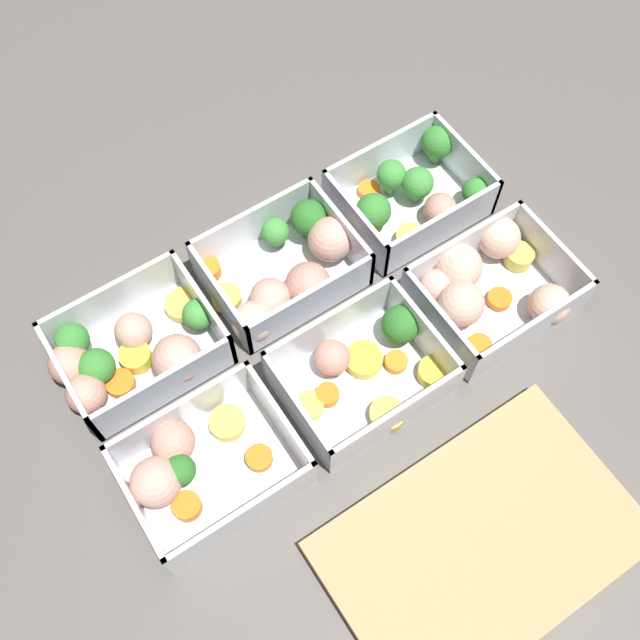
{
  "coord_description": "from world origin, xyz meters",
  "views": [
    {
      "loc": [
        0.19,
        0.29,
        0.71
      ],
      "look_at": [
        0.0,
        0.0,
        0.02
      ],
      "focal_mm": 42.0,
      "sensor_mm": 36.0,
      "label": 1
    }
  ],
  "objects_px": {
    "container_near_left": "(413,193)",
    "container_far_right": "(193,466)",
    "container_near_right": "(131,353)",
    "container_far_left": "(486,283)",
    "container_near_center": "(289,270)",
    "container_far_center": "(366,367)"
  },
  "relations": [
    {
      "from": "container_near_center",
      "to": "container_far_left",
      "type": "xyz_separation_m",
      "value": [
        -0.16,
        0.13,
        -0.0
      ]
    },
    {
      "from": "container_near_right",
      "to": "container_far_center",
      "type": "distance_m",
      "value": 0.24
    },
    {
      "from": "container_near_center",
      "to": "container_far_right",
      "type": "distance_m",
      "value": 0.23
    },
    {
      "from": "container_near_right",
      "to": "container_far_left",
      "type": "xyz_separation_m",
      "value": [
        -0.35,
        0.13,
        0.0
      ]
    },
    {
      "from": "container_far_left",
      "to": "container_far_center",
      "type": "relative_size",
      "value": 0.92
    },
    {
      "from": "container_far_left",
      "to": "container_far_center",
      "type": "xyz_separation_m",
      "value": [
        0.16,
        0.01,
        -0.0
      ]
    },
    {
      "from": "container_near_left",
      "to": "container_near_center",
      "type": "xyz_separation_m",
      "value": [
        0.17,
        0.01,
        0.0
      ]
    },
    {
      "from": "container_near_left",
      "to": "container_far_left",
      "type": "relative_size",
      "value": 1.07
    },
    {
      "from": "container_near_left",
      "to": "container_far_left",
      "type": "height_order",
      "value": "same"
    },
    {
      "from": "container_near_left",
      "to": "container_near_center",
      "type": "relative_size",
      "value": 0.93
    },
    {
      "from": "container_near_left",
      "to": "container_far_center",
      "type": "bearing_deg",
      "value": 41.23
    },
    {
      "from": "container_near_center",
      "to": "container_far_right",
      "type": "xyz_separation_m",
      "value": [
        0.19,
        0.13,
        -0.0
      ]
    },
    {
      "from": "container_near_right",
      "to": "container_far_left",
      "type": "distance_m",
      "value": 0.37
    },
    {
      "from": "container_far_center",
      "to": "container_far_right",
      "type": "xyz_separation_m",
      "value": [
        0.19,
        -0.01,
        0.0
      ]
    },
    {
      "from": "container_near_left",
      "to": "container_far_right",
      "type": "distance_m",
      "value": 0.38
    },
    {
      "from": "container_far_center",
      "to": "container_far_right",
      "type": "relative_size",
      "value": 1.06
    },
    {
      "from": "container_near_right",
      "to": "container_far_left",
      "type": "relative_size",
      "value": 1.15
    },
    {
      "from": "container_near_left",
      "to": "container_far_right",
      "type": "bearing_deg",
      "value": 21.05
    },
    {
      "from": "container_near_center",
      "to": "container_far_right",
      "type": "bearing_deg",
      "value": 34.37
    },
    {
      "from": "container_far_center",
      "to": "container_far_right",
      "type": "distance_m",
      "value": 0.19
    },
    {
      "from": "container_near_left",
      "to": "container_far_left",
      "type": "xyz_separation_m",
      "value": [
        0.01,
        0.14,
        -0.0
      ]
    },
    {
      "from": "container_near_center",
      "to": "container_far_right",
      "type": "height_order",
      "value": "same"
    }
  ]
}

